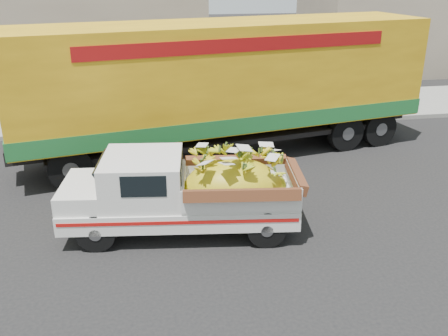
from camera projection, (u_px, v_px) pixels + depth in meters
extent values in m
plane|color=black|center=(246.00, 230.00, 10.59)|extent=(100.00, 100.00, 0.00)
cube|color=gray|center=(202.00, 127.00, 17.07)|extent=(60.00, 0.25, 0.15)
cube|color=gray|center=(195.00, 111.00, 18.99)|extent=(60.00, 4.00, 0.14)
cube|color=gray|center=(441.00, 10.00, 26.40)|extent=(14.00, 6.00, 6.00)
cylinder|color=black|center=(96.00, 233.00, 9.71)|extent=(0.79, 0.32, 0.77)
cylinder|color=black|center=(109.00, 200.00, 11.08)|extent=(0.79, 0.32, 0.77)
cylinder|color=black|center=(266.00, 229.00, 9.86)|extent=(0.79, 0.32, 0.77)
cylinder|color=black|center=(258.00, 197.00, 11.22)|extent=(0.79, 0.32, 0.77)
cube|color=silver|center=(180.00, 206.00, 10.40)|extent=(4.94, 2.30, 0.39)
cube|color=#A50F0C|center=(179.00, 223.00, 9.57)|extent=(4.63, 0.59, 0.07)
cube|color=silver|center=(67.00, 213.00, 10.34)|extent=(0.31, 1.69, 0.14)
cube|color=silver|center=(84.00, 191.00, 10.17)|extent=(1.06, 1.71, 0.36)
cube|color=silver|center=(143.00, 178.00, 10.12)|extent=(1.76, 1.84, 0.91)
cube|color=black|center=(143.00, 187.00, 9.29)|extent=(0.86, 0.12, 0.43)
cube|color=silver|center=(239.00, 185.00, 10.28)|extent=(2.53, 2.00, 0.52)
ellipsoid|color=gold|center=(234.00, 190.00, 10.31)|extent=(2.26, 1.63, 1.30)
cylinder|color=black|center=(378.00, 128.00, 15.40)|extent=(1.14, 0.52, 1.10)
cylinder|color=black|center=(342.00, 112.00, 17.13)|extent=(1.14, 0.52, 1.10)
cylinder|color=black|center=(345.00, 132.00, 15.00)|extent=(1.14, 0.52, 1.10)
cylinder|color=black|center=(312.00, 115.00, 16.73)|extent=(1.14, 0.52, 1.10)
cylinder|color=black|center=(70.00, 168.00, 12.36)|extent=(1.14, 0.52, 1.10)
cylinder|color=black|center=(64.00, 143.00, 14.09)|extent=(1.14, 0.52, 1.10)
cube|color=black|center=(225.00, 128.00, 14.62)|extent=(11.97, 3.27, 0.36)
cube|color=gold|center=(225.00, 74.00, 14.02)|extent=(12.02, 4.69, 2.84)
cube|color=#1C632B|center=(225.00, 114.00, 14.46)|extent=(12.08, 4.72, 0.45)
cube|color=maroon|center=(243.00, 45.00, 12.56)|extent=(8.25, 1.62, 0.35)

